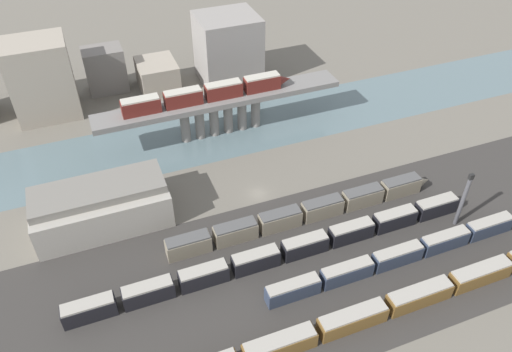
{
  "coord_description": "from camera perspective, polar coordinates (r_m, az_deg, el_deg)",
  "views": [
    {
      "loc": [
        -31.56,
        -79.82,
        76.1
      ],
      "look_at": [
        0.0,
        1.35,
        4.29
      ],
      "focal_mm": 35.0,
      "sensor_mm": 36.0,
      "label": 1
    }
  ],
  "objects": [
    {
      "name": "ground_plane",
      "position": [
        114.71,
        0.24,
        -2.05
      ],
      "size": [
        400.0,
        400.0,
        0.0
      ],
      "primitive_type": "plane",
      "color": "#666056"
    },
    {
      "name": "railbed_yard",
      "position": [
        99.51,
        5.39,
        -10.62
      ],
      "size": [
        280.0,
        42.0,
        0.01
      ],
      "primitive_type": "cube",
      "color": "#33302D",
      "rests_on": "ground"
    },
    {
      "name": "river_water",
      "position": [
        134.65,
        -3.93,
        4.99
      ],
      "size": [
        320.0,
        23.37,
        0.01
      ],
      "primitive_type": "cube",
      "color": "slate",
      "rests_on": "ground"
    },
    {
      "name": "bridge",
      "position": [
        130.16,
        -4.09,
        8.0
      ],
      "size": [
        64.75,
        7.42,
        10.73
      ],
      "color": "slate",
      "rests_on": "ground"
    },
    {
      "name": "train_on_bridge",
      "position": [
        127.19,
        -5.49,
        9.42
      ],
      "size": [
        44.17,
        3.19,
        4.02
      ],
      "color": "#5B1E19",
      "rests_on": "bridge"
    },
    {
      "name": "train_yard_near",
      "position": [
        89.75,
        7.95,
        -16.93
      ],
      "size": [
        113.39,
        3.09,
        3.74
      ],
      "color": "brown",
      "rests_on": "ground"
    },
    {
      "name": "train_yard_mid",
      "position": [
        103.28,
        16.37,
        -8.61
      ],
      "size": [
        58.94,
        2.69,
        3.74
      ],
      "color": "#2D384C",
      "rests_on": "ground"
    },
    {
      "name": "train_yard_far",
      "position": [
        99.77,
        3.44,
        -8.6
      ],
      "size": [
        86.32,
        2.96,
        3.95
      ],
      "color": "black",
      "rests_on": "ground"
    },
    {
      "name": "train_yard_outer",
      "position": [
        107.72,
        5.74,
        -4.18
      ],
      "size": [
        62.08,
        3.16,
        4.14
      ],
      "color": "gray",
      "rests_on": "ground"
    },
    {
      "name": "warehouse_building",
      "position": [
        109.99,
        -17.27,
        -3.21
      ],
      "size": [
        27.64,
        14.22,
        9.76
      ],
      "color": "#9E998E",
      "rests_on": "ground"
    },
    {
      "name": "signal_tower",
      "position": [
        111.57,
        22.58,
        -2.54
      ],
      "size": [
        1.0,
        0.83,
        13.64
      ],
      "color": "#4C4C51",
      "rests_on": "ground"
    },
    {
      "name": "city_block_left",
      "position": [
        148.61,
        -23.3,
        10.14
      ],
      "size": [
        16.34,
        13.34,
        21.63
      ],
      "primitive_type": "cube",
      "color": "gray",
      "rests_on": "ground"
    },
    {
      "name": "city_block_center",
      "position": [
        157.16,
        -16.83,
        11.56
      ],
      "size": [
        11.39,
        8.24,
        13.28
      ],
      "primitive_type": "cube",
      "color": "slate",
      "rests_on": "ground"
    },
    {
      "name": "city_block_right",
      "position": [
        155.76,
        -11.18,
        11.25
      ],
      "size": [
        11.22,
        13.18,
        8.42
      ],
      "primitive_type": "cube",
      "color": "gray",
      "rests_on": "ground"
    },
    {
      "name": "city_block_far_right",
      "position": [
        155.25,
        -3.21,
        14.33
      ],
      "size": [
        17.67,
        15.85,
        20.41
      ],
      "primitive_type": "cube",
      "color": "gray",
      "rests_on": "ground"
    }
  ]
}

